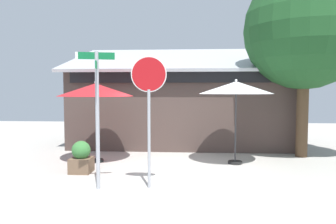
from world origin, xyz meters
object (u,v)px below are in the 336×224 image
Objects in this scene: patio_umbrella_crimson_left at (96,90)px; sidewalk_planter at (81,158)px; shade_tree at (311,31)px; street_sign_post at (97,107)px; stop_sign at (149,95)px; patio_umbrella_ivory_center at (236,88)px.

patio_umbrella_crimson_left is 2.91× the size of sidewalk_planter.
shade_tree is at bearing 9.80° from patio_umbrella_crimson_left.
street_sign_post is 1.23× the size of patio_umbrella_crimson_left.
sidewalk_planter is (-7.07, -2.57, -3.85)m from shade_tree.
stop_sign is at bearing -52.05° from patio_umbrella_crimson_left.
patio_umbrella_ivory_center is 0.41× the size of shade_tree.
street_sign_post is at bearing -147.11° from shade_tree.
street_sign_post reaches higher than patio_umbrella_crimson_left.
patio_umbrella_crimson_left is 0.40× the size of shade_tree.
shade_tree is at bearing 24.03° from patio_umbrella_ivory_center.
patio_umbrella_crimson_left is 2.32m from sidewalk_planter.
patio_umbrella_ivory_center is at bearing 0.54° from patio_umbrella_crimson_left.
street_sign_post is at bearing -172.14° from stop_sign.
stop_sign is at bearing -31.28° from sidewalk_planter.
sidewalk_planter is (-4.44, -1.40, -1.94)m from patio_umbrella_ivory_center.
stop_sign reaches higher than sidewalk_planter.
street_sign_post reaches higher than sidewalk_planter.
shade_tree is at bearing 37.47° from stop_sign.
patio_umbrella_ivory_center is at bearing 48.32° from stop_sign.
shade_tree is (2.63, 1.17, 1.91)m from patio_umbrella_ivory_center.
stop_sign is 1.17× the size of patio_umbrella_ivory_center.
patio_umbrella_crimson_left is 0.98× the size of patio_umbrella_ivory_center.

